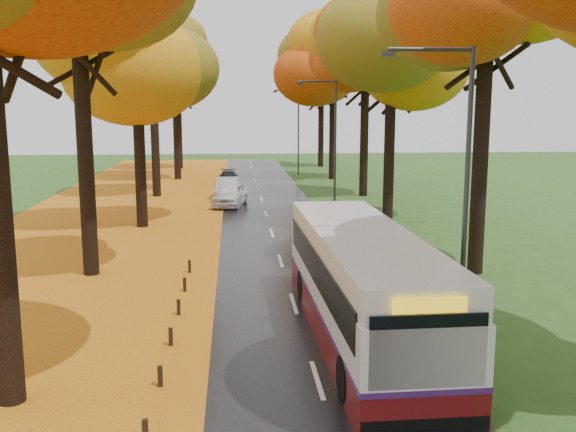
{
  "coord_description": "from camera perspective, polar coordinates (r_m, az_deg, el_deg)",
  "views": [
    {
      "loc": [
        -1.92,
        -8.31,
        6.5
      ],
      "look_at": [
        0.0,
        14.22,
        2.6
      ],
      "focal_mm": 40.0,
      "sensor_mm": 36.0,
      "label": 1
    }
  ],
  "objects": [
    {
      "name": "bus",
      "position": [
        18.07,
        6.6,
        -5.89
      ],
      "size": [
        2.88,
        11.64,
        3.05
      ],
      "rotation": [
        0.0,
        0.0,
        0.02
      ],
      "color": "#540D10",
      "rests_on": "road"
    },
    {
      "name": "trees_left",
      "position": [
        35.89,
        -13.72,
        14.37
      ],
      "size": [
        9.2,
        74.0,
        13.88
      ],
      "color": "black",
      "rests_on": "ground"
    },
    {
      "name": "centre_line",
      "position": [
        33.98,
        -1.55,
        -1.17
      ],
      "size": [
        0.12,
        90.0,
        0.01
      ],
      "primitive_type": "cube",
      "color": "silver",
      "rests_on": "road"
    },
    {
      "name": "car_white",
      "position": [
        41.85,
        -5.17,
        1.9
      ],
      "size": [
        2.7,
        4.68,
        1.5
      ],
      "primitive_type": "imported",
      "rotation": [
        0.0,
        0.0,
        -0.22
      ],
      "color": "white",
      "rests_on": "road"
    },
    {
      "name": "bollard_row",
      "position": [
        14.54,
        -11.88,
        -15.85
      ],
      "size": [
        0.11,
        23.51,
        0.52
      ],
      "color": "black",
      "rests_on": "ground"
    },
    {
      "name": "leaf_verge",
      "position": [
        34.66,
        -16.57,
        -1.42
      ],
      "size": [
        12.0,
        90.0,
        0.02
      ],
      "primitive_type": "cube",
      "color": "#82420B",
      "rests_on": "ground"
    },
    {
      "name": "streetlamp_near",
      "position": [
        17.42,
        14.86,
        3.58
      ],
      "size": [
        2.45,
        0.18,
        8.0
      ],
      "color": "#333538",
      "rests_on": "ground"
    },
    {
      "name": "trees_right",
      "position": [
        36.52,
        9.92,
        14.65
      ],
      "size": [
        9.3,
        74.2,
        13.96
      ],
      "color": "black",
      "rests_on": "ground"
    },
    {
      "name": "streetlamp_far",
      "position": [
        60.62,
        0.69,
        8.1
      ],
      "size": [
        2.45,
        0.18,
        8.0
      ],
      "color": "#333538",
      "rests_on": "ground"
    },
    {
      "name": "streetlamp_mid",
      "position": [
        38.8,
        3.86,
        7.12
      ],
      "size": [
        2.45,
        0.18,
        8.0
      ],
      "color": "#333538",
      "rests_on": "ground"
    },
    {
      "name": "car_silver",
      "position": [
        45.04,
        -5.39,
        2.46
      ],
      "size": [
        1.6,
        4.54,
        1.49
      ],
      "primitive_type": "imported",
      "rotation": [
        0.0,
        0.0,
        -0.0
      ],
      "color": "#9A9DA1",
      "rests_on": "road"
    },
    {
      "name": "road",
      "position": [
        33.99,
        -1.55,
        -1.21
      ],
      "size": [
        6.5,
        90.0,
        0.04
      ],
      "primitive_type": "cube",
      "color": "black",
      "rests_on": "ground"
    },
    {
      "name": "leaf_drift",
      "position": [
        33.95,
        -6.69,
        -1.25
      ],
      "size": [
        0.9,
        90.0,
        0.01
      ],
      "primitive_type": "cube",
      "color": "orange",
      "rests_on": "road"
    },
    {
      "name": "car_dark",
      "position": [
        53.64,
        -5.31,
        3.43
      ],
      "size": [
        1.6,
        3.9,
        1.13
      ],
      "primitive_type": "imported",
      "rotation": [
        0.0,
        0.0,
        0.01
      ],
      "color": "black",
      "rests_on": "road"
    }
  ]
}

